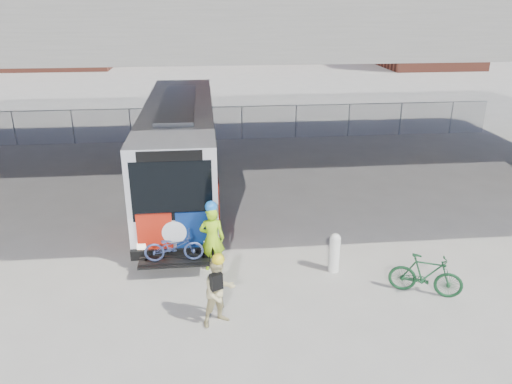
{
  "coord_description": "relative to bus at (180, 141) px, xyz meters",
  "views": [
    {
      "loc": [
        -1.0,
        -14.74,
        7.35
      ],
      "look_at": [
        0.51,
        -0.16,
        1.6
      ],
      "focal_mm": 35.0,
      "sensor_mm": 36.0,
      "label": 1
    }
  ],
  "objects": [
    {
      "name": "ground",
      "position": [
        2.0,
        -4.3,
        -2.11
      ],
      "size": [
        160.0,
        160.0,
        0.0
      ],
      "primitive_type": "plane",
      "color": "#9E9991",
      "rests_on": "ground"
    },
    {
      "name": "bike_parked",
      "position": [
        6.59,
        -8.21,
        -1.54
      ],
      "size": [
        1.94,
        1.26,
        1.13
      ],
      "primitive_type": "imported",
      "rotation": [
        0.0,
        0.0,
        1.15
      ],
      "color": "#154222",
      "rests_on": "ground"
    },
    {
      "name": "bollard",
      "position": [
        4.51,
        -6.8,
        -1.48
      ],
      "size": [
        0.31,
        0.31,
        1.18
      ],
      "color": "silver",
      "rests_on": "ground"
    },
    {
      "name": "cyclist_hivis",
      "position": [
        1.07,
        -6.33,
        -1.09
      ],
      "size": [
        0.72,
        0.49,
        2.12
      ],
      "rotation": [
        0.0,
        0.0,
        3.1
      ],
      "color": "#9DDE17",
      "rests_on": "ground"
    },
    {
      "name": "chainlink_fence",
      "position": [
        2.0,
        7.7,
        -0.69
      ],
      "size": [
        30.0,
        0.06,
        30.0
      ],
      "color": "gray",
      "rests_on": "ground"
    },
    {
      "name": "overpass",
      "position": [
        2.0,
        -0.3,
        4.44
      ],
      "size": [
        40.0,
        16.0,
        7.95
      ],
      "color": "#605E59",
      "rests_on": "ground"
    },
    {
      "name": "bus",
      "position": [
        0.0,
        0.0,
        0.0
      ],
      "size": [
        2.67,
        12.9,
        3.69
      ],
      "color": "silver",
      "rests_on": "ground"
    },
    {
      "name": "brick_buildings",
      "position": [
        3.23,
        43.93,
        3.31
      ],
      "size": [
        54.0,
        22.0,
        12.0
      ],
      "color": "brown",
      "rests_on": "ground"
    },
    {
      "name": "cyclist_tan",
      "position": [
        1.17,
        -8.93,
        -1.22
      ],
      "size": [
        1.03,
        0.94,
        1.89
      ],
      "rotation": [
        0.0,
        0.0,
        0.43
      ],
      "color": "#C6B77E",
      "rests_on": "ground"
    }
  ]
}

